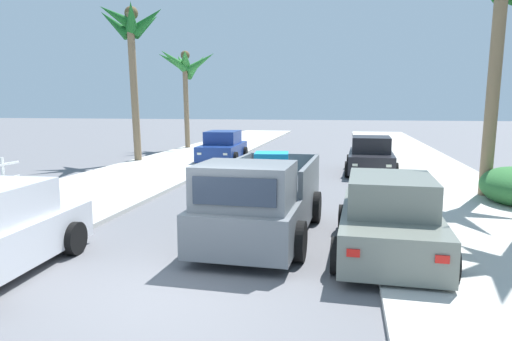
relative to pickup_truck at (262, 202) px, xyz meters
name	(u,v)px	position (x,y,z in m)	size (l,w,h in m)	color
ground_plane	(168,297)	(-0.82, -3.34, -0.79)	(160.00, 160.00, 0.00)	slate
sidewalk_left	(151,171)	(-6.37, 8.66, -0.73)	(4.82, 60.00, 0.12)	beige
sidewalk_right	(425,179)	(4.73, 8.66, -0.73)	(4.82, 60.00, 0.12)	beige
curb_left	(174,172)	(-5.36, 8.66, -0.74)	(0.16, 60.00, 0.10)	silver
curb_right	(397,178)	(3.72, 8.66, -0.74)	(0.16, 60.00, 0.10)	silver
pickup_truck	(262,202)	(0.00, 0.00, 0.00)	(2.35, 5.27, 1.80)	slate
car_left_near	(223,147)	(-4.37, 12.91, -0.08)	(2.14, 4.31, 1.54)	navy
car_right_near	(371,156)	(2.77, 10.19, -0.08)	(2.12, 4.30, 1.54)	black
car_right_mid	(389,218)	(2.60, -0.61, -0.08)	(2.13, 4.30, 1.54)	slate
palm_tree_right_fore	(185,67)	(-8.29, 18.54, 4.41)	(3.84, 4.20, 6.27)	#846B4C
palm_tree_left_mid	(132,34)	(-8.40, 11.48, 5.38)	(3.51, 3.86, 7.51)	#846B4C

